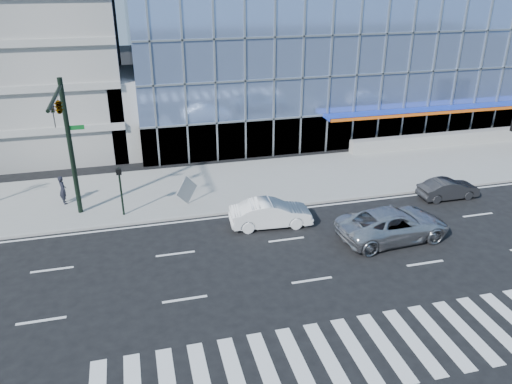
% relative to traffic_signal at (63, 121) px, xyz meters
% --- Properties ---
extents(ground, '(160.00, 160.00, 0.00)m').
position_rel_traffic_signal_xyz_m(ground, '(11.00, -4.57, -6.16)').
color(ground, black).
rests_on(ground, ground).
extents(sidewalk, '(120.00, 8.00, 0.15)m').
position_rel_traffic_signal_xyz_m(sidewalk, '(11.00, 3.43, -6.09)').
color(sidewalk, gray).
rests_on(sidewalk, ground).
extents(theatre_building, '(42.00, 26.00, 15.00)m').
position_rel_traffic_signal_xyz_m(theatre_building, '(25.00, 21.43, 1.34)').
color(theatre_building, '#7C97CE').
rests_on(theatre_building, ground).
extents(ramp_block, '(6.00, 8.00, 6.00)m').
position_rel_traffic_signal_xyz_m(ramp_block, '(5.00, 13.43, -3.16)').
color(ramp_block, gray).
rests_on(ramp_block, ground).
extents(traffic_signal, '(1.14, 5.74, 8.00)m').
position_rel_traffic_signal_xyz_m(traffic_signal, '(0.00, 0.00, 0.00)').
color(traffic_signal, black).
rests_on(traffic_signal, sidewalk).
extents(ped_signal_post, '(0.30, 0.33, 3.00)m').
position_rel_traffic_signal_xyz_m(ped_signal_post, '(2.50, 0.37, -4.02)').
color(ped_signal_post, black).
rests_on(ped_signal_post, sidewalk).
extents(silver_suv, '(6.33, 3.28, 1.71)m').
position_rel_traffic_signal_xyz_m(silver_suv, '(16.61, -5.85, -5.31)').
color(silver_suv, '#BBBBC0').
rests_on(silver_suv, ground).
extents(white_sedan, '(4.76, 1.95, 1.53)m').
position_rel_traffic_signal_xyz_m(white_sedan, '(10.61, -2.77, -5.40)').
color(white_sedan, white).
rests_on(white_sedan, ground).
extents(dark_sedan, '(3.89, 1.39, 1.28)m').
position_rel_traffic_signal_xyz_m(dark_sedan, '(22.61, -1.98, -5.53)').
color(dark_sedan, black).
rests_on(dark_sedan, ground).
extents(pedestrian, '(0.64, 0.77, 1.81)m').
position_rel_traffic_signal_xyz_m(pedestrian, '(-1.03, 2.95, -5.11)').
color(pedestrian, black).
rests_on(pedestrian, sidewalk).
extents(tilted_panel, '(1.45, 1.22, 1.84)m').
position_rel_traffic_signal_xyz_m(tilted_panel, '(6.34, 1.01, -5.10)').
color(tilted_panel, '#999999').
rests_on(tilted_panel, sidewalk).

